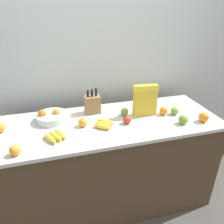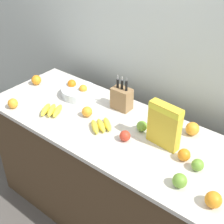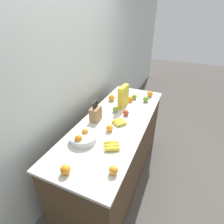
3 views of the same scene
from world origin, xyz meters
name	(u,v)px [view 2 (image 2 of 3)]	position (x,y,z in m)	size (l,w,h in m)	color
ground_plane	(114,216)	(0.00, 0.00, 0.00)	(14.00, 14.00, 0.00)	#514C47
wall_back	(163,49)	(0.00, 0.58, 1.30)	(9.00, 0.06, 2.60)	silver
counter	(114,176)	(0.00, 0.00, 0.47)	(1.97, 0.73, 0.93)	#4C3823
knife_block	(122,98)	(-0.10, 0.21, 1.02)	(0.14, 0.09, 0.26)	#937047
cereal_box	(164,124)	(0.35, 0.04, 1.09)	(0.22, 0.08, 0.29)	gold
fruit_bowl	(79,91)	(-0.47, 0.15, 0.97)	(0.27, 0.27, 0.11)	silver
banana_bunch_left	(51,110)	(-0.45, -0.15, 0.95)	(0.19, 0.20, 0.04)	yellow
banana_bunch_right	(101,125)	(-0.06, -0.07, 0.95)	(0.19, 0.20, 0.04)	yellow
apple_by_knife_block	(125,136)	(0.15, -0.07, 0.97)	(0.07, 0.07, 0.07)	red
apple_rightmost	(180,181)	(0.60, -0.21, 0.97)	(0.08, 0.08, 0.08)	#6B9E33
apple_leftmost	(142,126)	(0.17, 0.08, 0.97)	(0.07, 0.07, 0.07)	#6B9E33
apple_near_bananas	(198,165)	(0.62, -0.03, 0.97)	(0.07, 0.07, 0.07)	#6B9E33
orange_front_center	(192,129)	(0.45, 0.25, 0.98)	(0.09, 0.09, 0.09)	orange
orange_front_right	(213,200)	(0.79, -0.22, 0.98)	(0.09, 0.09, 0.09)	orange
orange_mid_left	(184,155)	(0.52, -0.01, 0.97)	(0.07, 0.07, 0.07)	orange
orange_front_left	(36,80)	(-0.87, 0.07, 0.97)	(0.08, 0.08, 0.08)	orange
orange_by_cereal	(13,103)	(-0.72, -0.28, 0.97)	(0.07, 0.07, 0.07)	orange
orange_near_bowl	(87,112)	(-0.22, -0.02, 0.97)	(0.08, 0.08, 0.08)	orange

